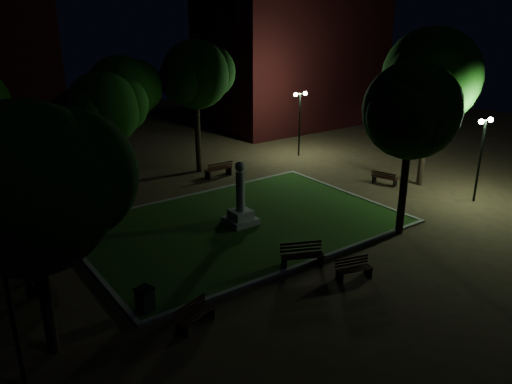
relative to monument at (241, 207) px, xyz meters
The scene contains 21 objects.
ground 2.22m from the monument, 90.00° to the right, with size 80.00×80.00×0.00m, color #42311F.
lawn 0.92m from the monument, ahead, with size 15.00×10.00×0.08m, color #1F4311.
lawn_kerb 0.90m from the monument, ahead, with size 15.40×10.40×0.12m.
monument is the anchor object (origin of this frame).
building_far 25.95m from the monument, 45.00° to the left, with size 16.00×10.00×12.00m, color #490F11.
tree_west 12.10m from the monument, 154.62° to the right, with size 6.05×4.94×7.85m.
tree_north_wl 8.86m from the monument, 121.13° to the left, with size 4.75×3.88×7.21m.
tree_north_er 10.90m from the monument, 72.39° to the left, with size 5.30×4.33×8.50m.
tree_east 13.80m from the monument, ahead, with size 6.92×5.65×9.35m.
tree_se 9.21m from the monument, 42.19° to the right, with size 5.34×4.36×8.07m.
tree_far_north 10.63m from the monument, 101.79° to the left, with size 4.89×3.99×7.74m.
lamppost_sw 13.07m from the monument, 151.89° to the right, with size 1.18×0.28×4.23m.
lamppost_se 13.63m from the monument, 21.31° to the right, with size 1.18×0.28×4.71m.
lamppost_ne 13.68m from the monument, 37.33° to the left, with size 1.18×0.28×4.69m.
bench_near_left 7.06m from the monument, 84.46° to the right, with size 1.57×0.90×0.82m.
bench_near_right 5.07m from the monument, 93.65° to the right, with size 1.89×1.30×0.98m.
bench_west_near 8.65m from the monument, 134.50° to the right, with size 1.58×0.95×0.82m.
bench_left_side 9.82m from the monument, behind, with size 0.85×1.72×0.90m.
bench_right_side 10.67m from the monument, ahead, with size 0.97×1.65×0.85m.
bench_far_side 7.99m from the monument, 66.14° to the left, with size 1.82×0.66×1.00m.
trash_bin 8.36m from the monument, 147.69° to the right, with size 0.69×0.69×0.95m.
Camera 1 is at (-12.75, -17.03, 9.92)m, focal length 35.00 mm.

